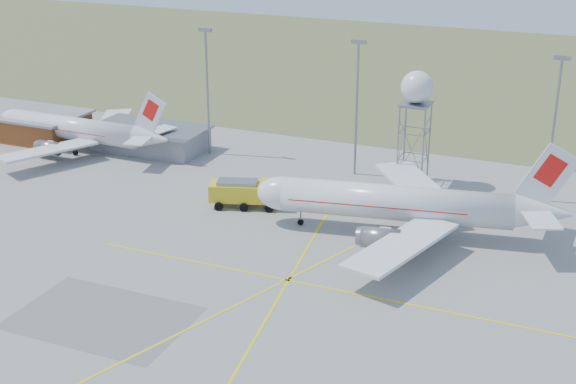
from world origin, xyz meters
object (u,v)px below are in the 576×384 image
at_px(airliner_main, 401,204).
at_px(fire_truck, 247,194).
at_px(radar_tower, 415,121).
at_px(airliner_far, 77,130).

xyz_separation_m(airliner_main, fire_truck, (-21.68, 0.59, -2.23)).
distance_m(airliner_main, radar_tower, 19.59).
height_order(airliner_far, radar_tower, radar_tower).
relative_size(airliner_main, radar_tower, 2.33).
xyz_separation_m(airliner_far, fire_truck, (36.59, -11.35, -1.63)).
bearing_deg(fire_truck, radar_tower, 26.80).
relative_size(airliner_far, radar_tower, 1.99).
bearing_deg(airliner_far, radar_tower, -172.22).
xyz_separation_m(airliner_far, radar_tower, (54.87, 6.59, 5.94)).
bearing_deg(airliner_main, radar_tower, -90.00).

